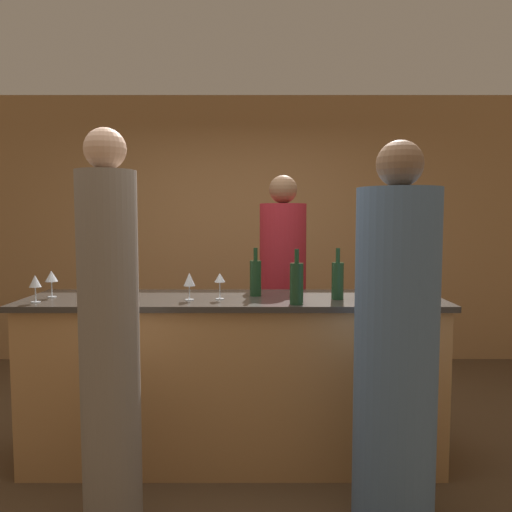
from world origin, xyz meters
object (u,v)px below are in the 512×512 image
(bartender, at_px, (283,305))
(wine_bottle_1, at_px, (256,277))
(wine_bottle_0, at_px, (297,283))
(guest_1, at_px, (110,346))
(wine_bottle_2, at_px, (338,280))
(guest_0, at_px, (396,355))

(bartender, distance_m, wine_bottle_1, 0.77)
(wine_bottle_0, distance_m, wine_bottle_1, 0.38)
(guest_1, relative_size, wine_bottle_0, 6.13)
(guest_1, bearing_deg, wine_bottle_2, 29.86)
(guest_0, xyz_separation_m, wine_bottle_2, (-0.18, 0.64, 0.28))
(guest_0, bearing_deg, wine_bottle_1, 131.29)
(wine_bottle_2, bearing_deg, guest_0, -74.53)
(bartender, xyz_separation_m, wine_bottle_2, (0.29, -0.80, 0.30))
(guest_0, relative_size, guest_1, 0.97)
(guest_0, height_order, wine_bottle_2, guest_0)
(bartender, height_order, wine_bottle_1, bartender)
(wine_bottle_0, height_order, wine_bottle_1, wine_bottle_0)
(guest_1, bearing_deg, wine_bottle_1, 49.50)
(bartender, distance_m, wine_bottle_0, 1.02)
(bartender, relative_size, guest_0, 0.98)
(guest_0, bearing_deg, wine_bottle_2, 105.47)
(bartender, relative_size, wine_bottle_1, 6.07)
(guest_1, distance_m, wine_bottle_2, 1.39)
(guest_1, height_order, wine_bottle_0, guest_1)
(wine_bottle_2, bearing_deg, wine_bottle_0, -146.51)
(guest_0, xyz_separation_m, guest_1, (-1.37, -0.04, 0.05))
(bartender, bearing_deg, guest_1, 58.76)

